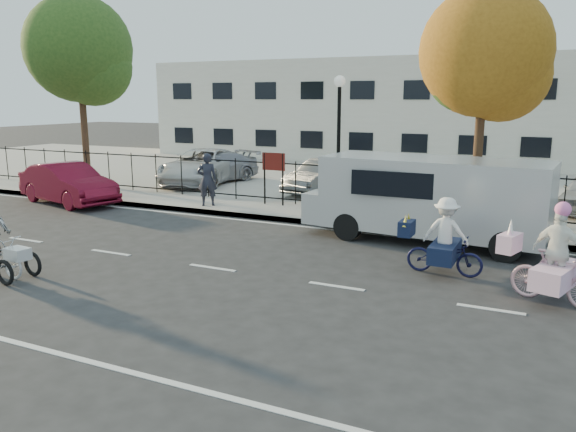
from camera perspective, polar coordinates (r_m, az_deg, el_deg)
The scene contains 19 objects.
ground at distance 12.92m, azimuth -7.69°, elevation -5.25°, with size 120.00×120.00×0.00m, color #333334.
road_markings at distance 12.92m, azimuth -7.69°, elevation -5.23°, with size 60.00×9.52×0.01m, color silver, non-canonical shape.
curb at distance 17.21m, azimuth 1.44°, elevation -0.55°, with size 60.00×0.10×0.15m, color #A8A399.
sidewalk at distance 18.15m, azimuth 2.78°, elevation 0.10°, with size 60.00×2.20×0.15m, color #A8A399.
parking_lot at distance 26.48m, azimuth 10.19°, elevation 3.67°, with size 60.00×15.60×0.15m, color #A8A399.
iron_fence at distance 19.01m, azimuth 4.07°, elevation 3.15°, with size 58.00×0.06×1.50m, color black, non-canonical shape.
building at distance 35.98m, azimuth 14.62°, elevation 10.28°, with size 34.00×10.00×6.00m, color silver.
lamppost at distance 18.25m, azimuth 5.20°, elevation 9.74°, with size 0.36×0.36×4.33m.
street_sign at distance 19.32m, azimuth -1.47°, elevation 4.86°, with size 0.85×0.06×1.80m.
unicorn_bike at distance 11.57m, azimuth 25.51°, elevation -4.66°, with size 1.98×1.43×1.95m.
bull_bike at distance 12.66m, azimuth 15.55°, elevation -2.75°, with size 1.82×1.24×1.71m.
white_van at distance 15.31m, azimuth 14.15°, elevation 1.97°, with size 6.48×2.64×2.24m.
red_sedan at distance 21.90m, azimuth -21.45°, elevation 3.07°, with size 1.55×4.46×1.47m, color maroon.
pedestrian at distance 19.39m, azimuth -8.21°, elevation 3.70°, with size 0.66×0.43×1.82m, color black.
lot_car_a at distance 24.91m, azimuth -7.78°, elevation 4.93°, with size 1.83×4.51×1.31m, color #93949A.
lot_car_b at distance 24.65m, azimuth -8.66°, elevation 5.02°, with size 2.45×5.31×1.48m, color silver.
lot_car_c at distance 21.96m, azimuth 3.61°, elevation 4.06°, with size 1.37×3.92×1.29m, color #4C5154.
tree_west at distance 25.20m, azimuth -20.15°, elevation 15.18°, with size 4.31×4.31×7.90m.
tree_mid at distance 18.18m, azimuth 19.80°, elevation 14.81°, with size 3.84×3.84×7.03m.
Camera 1 is at (6.77, -10.33, 3.79)m, focal length 35.00 mm.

